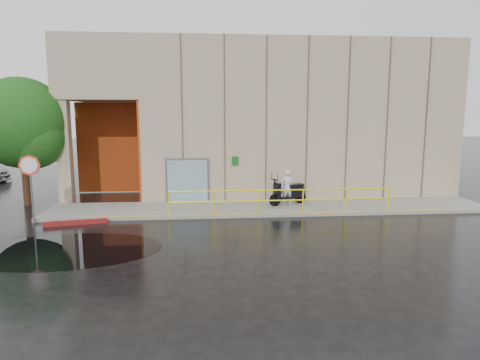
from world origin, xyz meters
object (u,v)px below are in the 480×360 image
object	(u,v)px
scooter	(288,186)
stop_sign	(30,174)
red_curb	(76,222)
tree_near	(25,127)
person	(287,187)

from	to	relation	value
scooter	stop_sign	world-z (taller)	stop_sign
scooter	red_curb	world-z (taller)	scooter
scooter	stop_sign	distance (m)	10.97
stop_sign	red_curb	bearing A→B (deg)	8.31
scooter	tree_near	size ratio (longest dim) A/B	0.33
person	scooter	xyz separation A→B (m)	(0.06, -0.03, 0.05)
scooter	tree_near	bearing A→B (deg)	150.19
stop_sign	tree_near	bearing A→B (deg)	130.72
tree_near	red_curb	bearing A→B (deg)	-50.55
stop_sign	tree_near	world-z (taller)	tree_near
person	tree_near	xyz separation A→B (m)	(-12.19, 1.59, 2.79)
person	red_curb	xyz separation A→B (m)	(-8.96, -2.32, -0.88)
person	stop_sign	xyz separation A→B (m)	(-10.68, -2.03, 1.04)
person	scooter	bearing A→B (deg)	154.59
scooter	tree_near	distance (m)	12.65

